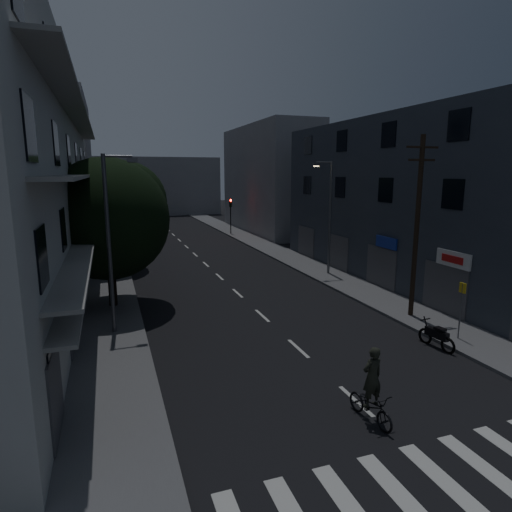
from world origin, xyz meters
TOP-DOWN VIEW (x-y plane):
  - ground at (0.00, 25.00)m, footprint 160.00×160.00m
  - sidewalk_left at (-7.50, 25.00)m, footprint 3.00×90.00m
  - sidewalk_right at (7.50, 25.00)m, footprint 3.00×90.00m
  - crosswalk at (-0.00, -2.00)m, footprint 10.90×3.00m
  - lane_markings at (0.00, 31.25)m, footprint 0.15×60.50m
  - building_left at (-11.98, 18.00)m, footprint 7.00×36.00m
  - building_right at (11.99, 14.00)m, footprint 6.19×28.00m
  - building_far_left at (-12.00, 48.00)m, footprint 6.00×20.00m
  - building_far_right at (12.00, 42.00)m, footprint 6.00×20.00m
  - building_far_end at (0.00, 70.00)m, footprint 24.00×8.00m
  - tree_near at (-7.25, 15.04)m, footprint 6.51×6.51m
  - tree_mid at (-7.71, 24.98)m, footprint 6.49×6.49m
  - tree_far at (-7.14, 36.64)m, footprint 5.63×5.63m
  - traffic_signal_far_right at (6.57, 40.22)m, footprint 0.28×0.37m
  - traffic_signal_far_left at (-6.51, 39.61)m, footprint 0.28×0.37m
  - street_lamp_left_near at (-7.23, 10.80)m, footprint 1.51×0.25m
  - street_lamp_right at (7.55, 17.98)m, footprint 1.51×0.25m
  - street_lamp_left_far at (-7.15, 31.10)m, footprint 1.51×0.25m
  - utility_pole at (7.13, 8.23)m, footprint 1.80×0.24m
  - bus_stop_sign at (7.01, 4.91)m, footprint 0.06×0.35m
  - motorcycle at (5.60, 4.68)m, footprint 0.55×1.92m
  - cyclist at (-0.23, 0.86)m, footprint 0.89×1.94m

SIDE VIEW (x-z plane):
  - ground at x=0.00m, z-range 0.00..0.00m
  - crosswalk at x=0.00m, z-range 0.00..0.01m
  - lane_markings at x=0.00m, z-range 0.00..0.01m
  - sidewalk_left at x=-7.50m, z-range 0.00..0.15m
  - sidewalk_right at x=7.50m, z-range 0.00..0.15m
  - motorcycle at x=5.60m, z-range -0.13..1.10m
  - cyclist at x=-0.23m, z-range -0.39..1.98m
  - bus_stop_sign at x=7.01m, z-range 0.63..3.15m
  - traffic_signal_far_right at x=6.57m, z-range 1.05..5.15m
  - traffic_signal_far_left at x=-6.51m, z-range 1.05..5.15m
  - tree_far at x=-7.14m, z-range 1.03..7.99m
  - street_lamp_left_near at x=-7.23m, z-range 0.60..8.60m
  - street_lamp_right at x=7.55m, z-range 0.60..8.60m
  - street_lamp_left_far at x=-7.15m, z-range 0.60..8.60m
  - utility_pole at x=7.13m, z-range 0.37..9.37m
  - building_far_end at x=0.00m, z-range 0.00..10.00m
  - tree_mid at x=-7.71m, z-range 1.15..9.13m
  - tree_near at x=-7.25m, z-range 1.16..9.19m
  - building_right at x=11.99m, z-range 0.00..11.00m
  - building_far_right at x=12.00m, z-range 0.00..13.00m
  - building_left at x=-11.98m, z-range -0.01..13.99m
  - building_far_left at x=-12.00m, z-range 0.00..16.00m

